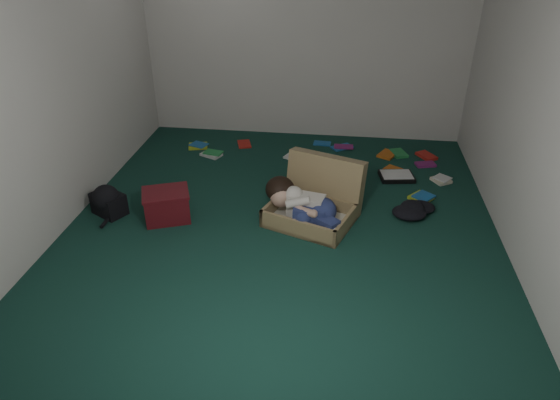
# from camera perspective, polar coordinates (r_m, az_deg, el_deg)

# --- Properties ---
(floor) EXTENTS (4.50, 4.50, 0.00)m
(floor) POSITION_cam_1_polar(r_m,az_deg,el_deg) (4.74, 0.23, -2.77)
(floor) COLOR #143A2F
(floor) RESTS_ON ground
(wall_back) EXTENTS (4.50, 0.00, 4.50)m
(wall_back) POSITION_cam_1_polar(r_m,az_deg,el_deg) (6.36, 2.94, 18.45)
(wall_back) COLOR silver
(wall_back) RESTS_ON ground
(wall_front) EXTENTS (4.50, 0.00, 4.50)m
(wall_front) POSITION_cam_1_polar(r_m,az_deg,el_deg) (2.18, -7.17, -5.72)
(wall_front) COLOR silver
(wall_front) RESTS_ON ground
(wall_left) EXTENTS (0.00, 4.50, 4.50)m
(wall_left) POSITION_cam_1_polar(r_m,az_deg,el_deg) (4.85, -24.49, 12.22)
(wall_left) COLOR silver
(wall_left) RESTS_ON ground
(wall_right) EXTENTS (0.00, 4.50, 4.50)m
(wall_right) POSITION_cam_1_polar(r_m,az_deg,el_deg) (4.42, 27.39, 10.01)
(wall_right) COLOR silver
(wall_right) RESTS_ON ground
(suitcase) EXTENTS (0.98, 0.97, 0.57)m
(suitcase) POSITION_cam_1_polar(r_m,az_deg,el_deg) (4.80, 4.14, -0.08)
(suitcase) COLOR #9C8356
(suitcase) RESTS_ON floor
(person) EXTENTS (0.75, 0.60, 0.35)m
(person) POSITION_cam_1_polar(r_m,az_deg,el_deg) (4.64, 2.58, -0.51)
(person) COLOR silver
(person) RESTS_ON suitcase
(maroon_bin) EXTENTS (0.52, 0.47, 0.30)m
(maroon_bin) POSITION_cam_1_polar(r_m,az_deg,el_deg) (4.87, -12.81, -0.59)
(maroon_bin) COLOR #591218
(maroon_bin) RESTS_ON floor
(backpack) EXTENTS (0.50, 0.47, 0.24)m
(backpack) POSITION_cam_1_polar(r_m,az_deg,el_deg) (5.13, -18.99, -0.32)
(backpack) COLOR black
(backpack) RESTS_ON floor
(clothing_pile) EXTENTS (0.44, 0.37, 0.13)m
(clothing_pile) POSITION_cam_1_polar(r_m,az_deg,el_deg) (5.06, 14.36, -0.66)
(clothing_pile) COLOR black
(clothing_pile) RESTS_ON floor
(paper_tray) EXTENTS (0.41, 0.33, 0.05)m
(paper_tray) POSITION_cam_1_polar(r_m,az_deg,el_deg) (5.70, 13.17, 2.67)
(paper_tray) COLOR black
(paper_tray) RESTS_ON floor
(book_scatter) EXTENTS (3.11, 1.55, 0.02)m
(book_scatter) POSITION_cam_1_polar(r_m,az_deg,el_deg) (6.05, 7.27, 4.76)
(book_scatter) COLOR #B1C823
(book_scatter) RESTS_ON floor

